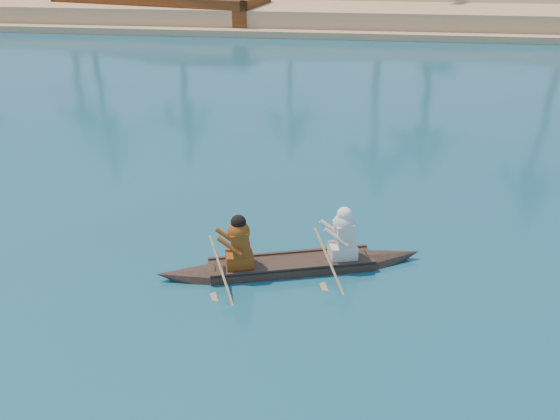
# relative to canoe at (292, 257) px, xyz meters

# --- Properties ---
(canoe) EXTENTS (5.24, 2.17, 1.45)m
(canoe) POSITION_rel_canoe_xyz_m (0.00, 0.00, 0.00)
(canoe) COLOR #3D2D21
(canoe) RESTS_ON ground
(barge_mid) EXTENTS (13.59, 6.91, 2.16)m
(barge_mid) POSITION_rel_canoe_xyz_m (-11.15, 28.65, 0.48)
(barge_mid) COLOR brown
(barge_mid) RESTS_ON ground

